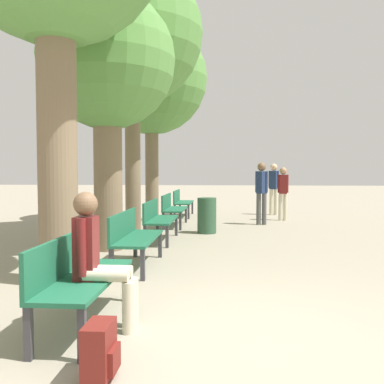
{
  "coord_description": "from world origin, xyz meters",
  "views": [
    {
      "loc": [
        -0.1,
        -3.67,
        1.49
      ],
      "look_at": [
        -0.8,
        5.53,
        1.03
      ],
      "focal_mm": 40.0,
      "sensor_mm": 36.0,
      "label": 1
    }
  ],
  "objects_px": {
    "bench_row_0": "(77,273)",
    "backpack": "(100,351)",
    "tree_row_2": "(132,35)",
    "pedestrian_far": "(274,186)",
    "tree_row_3": "(152,80)",
    "pedestrian_near": "(262,189)",
    "bench_row_3": "(172,207)",
    "person_seated": "(98,256)",
    "bench_row_4": "(181,201)",
    "bench_row_2": "(158,217)",
    "pedestrian_mid": "(283,190)",
    "bench_row_1": "(133,234)",
    "tree_row_1": "(107,66)",
    "trash_bin": "(207,215)"
  },
  "relations": [
    {
      "from": "bench_row_3",
      "to": "backpack",
      "type": "relative_size",
      "value": 4.12
    },
    {
      "from": "backpack",
      "to": "pedestrian_mid",
      "type": "relative_size",
      "value": 0.25
    },
    {
      "from": "tree_row_3",
      "to": "pedestrian_near",
      "type": "height_order",
      "value": "tree_row_3"
    },
    {
      "from": "bench_row_3",
      "to": "pedestrian_mid",
      "type": "xyz_separation_m",
      "value": [
        3.16,
        1.56,
        0.4
      ]
    },
    {
      "from": "bench_row_3",
      "to": "bench_row_4",
      "type": "height_order",
      "value": "same"
    },
    {
      "from": "bench_row_1",
      "to": "bench_row_2",
      "type": "distance_m",
      "value": 2.47
    },
    {
      "from": "backpack",
      "to": "pedestrian_far",
      "type": "relative_size",
      "value": 0.23
    },
    {
      "from": "tree_row_1",
      "to": "trash_bin",
      "type": "xyz_separation_m",
      "value": [
        1.76,
        2.26,
        -3.01
      ]
    },
    {
      "from": "bench_row_1",
      "to": "trash_bin",
      "type": "distance_m",
      "value": 3.83
    },
    {
      "from": "bench_row_1",
      "to": "pedestrian_mid",
      "type": "height_order",
      "value": "pedestrian_mid"
    },
    {
      "from": "tree_row_2",
      "to": "pedestrian_near",
      "type": "height_order",
      "value": "tree_row_2"
    },
    {
      "from": "pedestrian_far",
      "to": "tree_row_2",
      "type": "bearing_deg",
      "value": -130.58
    },
    {
      "from": "bench_row_4",
      "to": "pedestrian_near",
      "type": "bearing_deg",
      "value": -39.27
    },
    {
      "from": "bench_row_0",
      "to": "pedestrian_far",
      "type": "xyz_separation_m",
      "value": [
        3.06,
        10.58,
        0.48
      ]
    },
    {
      "from": "tree_row_1",
      "to": "pedestrian_near",
      "type": "xyz_separation_m",
      "value": [
        3.2,
        3.98,
        -2.45
      ]
    },
    {
      "from": "bench_row_3",
      "to": "tree_row_2",
      "type": "relative_size",
      "value": 0.26
    },
    {
      "from": "bench_row_1",
      "to": "pedestrian_mid",
      "type": "bearing_deg",
      "value": 64.08
    },
    {
      "from": "bench_row_3",
      "to": "trash_bin",
      "type": "distance_m",
      "value": 1.59
    },
    {
      "from": "bench_row_0",
      "to": "bench_row_3",
      "type": "height_order",
      "value": "same"
    },
    {
      "from": "bench_row_3",
      "to": "pedestrian_near",
      "type": "bearing_deg",
      "value": 11.27
    },
    {
      "from": "bench_row_3",
      "to": "tree_row_1",
      "type": "xyz_separation_m",
      "value": [
        -0.77,
        -3.5,
        2.92
      ]
    },
    {
      "from": "bench_row_0",
      "to": "backpack",
      "type": "distance_m",
      "value": 1.19
    },
    {
      "from": "bench_row_3",
      "to": "pedestrian_near",
      "type": "xyz_separation_m",
      "value": [
        2.43,
        0.48,
        0.47
      ]
    },
    {
      "from": "bench_row_1",
      "to": "tree_row_1",
      "type": "relative_size",
      "value": 0.34
    },
    {
      "from": "bench_row_2",
      "to": "pedestrian_mid",
      "type": "distance_m",
      "value": 5.13
    },
    {
      "from": "person_seated",
      "to": "trash_bin",
      "type": "height_order",
      "value": "person_seated"
    },
    {
      "from": "tree_row_3",
      "to": "pedestrian_far",
      "type": "distance_m",
      "value": 5.31
    },
    {
      "from": "bench_row_2",
      "to": "bench_row_4",
      "type": "bearing_deg",
      "value": 90.0
    },
    {
      "from": "bench_row_2",
      "to": "bench_row_3",
      "type": "relative_size",
      "value": 1.0
    },
    {
      "from": "bench_row_3",
      "to": "tree_row_3",
      "type": "xyz_separation_m",
      "value": [
        -0.77,
        1.37,
        3.69
      ]
    },
    {
      "from": "bench_row_0",
      "to": "person_seated",
      "type": "distance_m",
      "value": 0.31
    },
    {
      "from": "tree_row_2",
      "to": "tree_row_3",
      "type": "relative_size",
      "value": 1.08
    },
    {
      "from": "bench_row_1",
      "to": "pedestrian_near",
      "type": "distance_m",
      "value": 5.96
    },
    {
      "from": "pedestrian_near",
      "to": "pedestrian_far",
      "type": "relative_size",
      "value": 0.99
    },
    {
      "from": "backpack",
      "to": "bench_row_4",
      "type": "bearing_deg",
      "value": 92.73
    },
    {
      "from": "bench_row_1",
      "to": "tree_row_2",
      "type": "xyz_separation_m",
      "value": [
        -0.77,
        3.63,
        4.16
      ]
    },
    {
      "from": "person_seated",
      "to": "pedestrian_near",
      "type": "xyz_separation_m",
      "value": [
        2.19,
        7.98,
        0.29
      ]
    },
    {
      "from": "backpack",
      "to": "pedestrian_mid",
      "type": "height_order",
      "value": "pedestrian_mid"
    },
    {
      "from": "pedestrian_near",
      "to": "pedestrian_far",
      "type": "height_order",
      "value": "pedestrian_far"
    },
    {
      "from": "bench_row_4",
      "to": "pedestrian_far",
      "type": "relative_size",
      "value": 0.96
    },
    {
      "from": "pedestrian_near",
      "to": "pedestrian_mid",
      "type": "bearing_deg",
      "value": 55.81
    },
    {
      "from": "person_seated",
      "to": "bench_row_0",
      "type": "bearing_deg",
      "value": 158.39
    },
    {
      "from": "bench_row_2",
      "to": "person_seated",
      "type": "xyz_separation_m",
      "value": [
        0.24,
        -5.03,
        0.18
      ]
    },
    {
      "from": "bench_row_4",
      "to": "pedestrian_mid",
      "type": "height_order",
      "value": "pedestrian_mid"
    },
    {
      "from": "bench_row_4",
      "to": "tree_row_1",
      "type": "bearing_deg",
      "value": -97.37
    },
    {
      "from": "tree_row_2",
      "to": "pedestrian_far",
      "type": "xyz_separation_m",
      "value": [
        3.84,
        4.48,
        -3.68
      ]
    },
    {
      "from": "bench_row_1",
      "to": "backpack",
      "type": "height_order",
      "value": "bench_row_1"
    },
    {
      "from": "trash_bin",
      "to": "pedestrian_mid",
      "type": "bearing_deg",
      "value": 52.23
    },
    {
      "from": "person_seated",
      "to": "pedestrian_near",
      "type": "height_order",
      "value": "pedestrian_near"
    },
    {
      "from": "bench_row_4",
      "to": "person_seated",
      "type": "relative_size",
      "value": 1.28
    }
  ]
}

